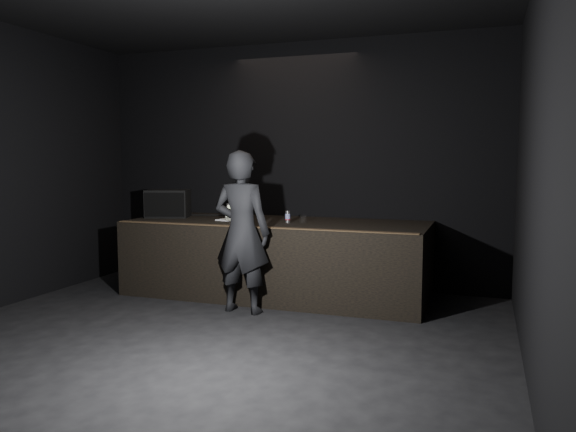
{
  "coord_description": "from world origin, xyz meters",
  "views": [
    {
      "loc": [
        2.63,
        -4.27,
        1.83
      ],
      "look_at": [
        0.31,
        2.3,
        1.12
      ],
      "focal_mm": 35.0,
      "sensor_mm": 36.0,
      "label": 1
    }
  ],
  "objects_px": {
    "stage_riser": "(277,258)",
    "stage_monitor": "(168,204)",
    "person": "(242,232)",
    "laptop": "(232,216)",
    "beer_can": "(288,217)"
  },
  "relations": [
    {
      "from": "stage_riser",
      "to": "stage_monitor",
      "type": "xyz_separation_m",
      "value": [
        -1.67,
        -0.01,
        0.7
      ]
    },
    {
      "from": "stage_riser",
      "to": "person",
      "type": "relative_size",
      "value": 2.07
    },
    {
      "from": "stage_riser",
      "to": "laptop",
      "type": "relative_size",
      "value": 10.96
    },
    {
      "from": "beer_can",
      "to": "person",
      "type": "relative_size",
      "value": 0.08
    },
    {
      "from": "stage_monitor",
      "to": "person",
      "type": "height_order",
      "value": "person"
    },
    {
      "from": "laptop",
      "to": "person",
      "type": "distance_m",
      "value": 1.04
    },
    {
      "from": "beer_can",
      "to": "stage_monitor",
      "type": "bearing_deg",
      "value": 176.68
    },
    {
      "from": "laptop",
      "to": "beer_can",
      "type": "height_order",
      "value": "laptop"
    },
    {
      "from": "stage_riser",
      "to": "person",
      "type": "xyz_separation_m",
      "value": [
        -0.09,
        -0.95,
        0.47
      ]
    },
    {
      "from": "stage_riser",
      "to": "stage_monitor",
      "type": "relative_size",
      "value": 5.81
    },
    {
      "from": "laptop",
      "to": "beer_can",
      "type": "xyz_separation_m",
      "value": [
        0.83,
        -0.05,
        0.02
      ]
    },
    {
      "from": "stage_monitor",
      "to": "laptop",
      "type": "xyz_separation_m",
      "value": [
        1.04,
        -0.06,
        -0.14
      ]
    },
    {
      "from": "stage_riser",
      "to": "laptop",
      "type": "distance_m",
      "value": 0.84
    },
    {
      "from": "stage_riser",
      "to": "laptop",
      "type": "bearing_deg",
      "value": -173.58
    },
    {
      "from": "person",
      "to": "stage_monitor",
      "type": "bearing_deg",
      "value": -27.71
    }
  ]
}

